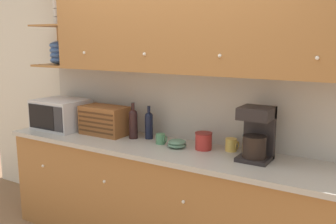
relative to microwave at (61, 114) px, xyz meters
The scene contains 13 objects.
wall_back 1.26m from the microwave, 15.36° to the left, with size 5.43×0.06×2.60m.
counter_unit 1.35m from the microwave, ahead, with size 3.05×0.64×0.93m.
backsplash_panel 1.24m from the microwave, 13.75° to the left, with size 3.03×0.01×0.61m.
upper_cabinets 1.63m from the microwave, ahead, with size 3.03×0.40×0.83m.
microwave is the anchor object (origin of this frame).
bread_box 0.53m from the microwave, ahead, with size 0.44×0.25×0.27m.
second_wine_bottle 0.84m from the microwave, ahead, with size 0.08×0.08×0.33m.
wine_bottle 0.98m from the microwave, ahead, with size 0.07×0.07×0.30m.
mug_blue_second 1.16m from the microwave, ahead, with size 0.09×0.08×0.09m.
bowl_stack_on_counter 1.33m from the microwave, ahead, with size 0.16×0.16×0.07m.
storage_canister 1.54m from the microwave, ahead, with size 0.14×0.14×0.14m.
mug 1.76m from the microwave, ahead, with size 0.10×0.09×0.10m.
coffee_maker 1.98m from the microwave, ahead, with size 0.23×0.23×0.40m.
Camera 1 is at (1.63, -2.84, 1.80)m, focal length 40.00 mm.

